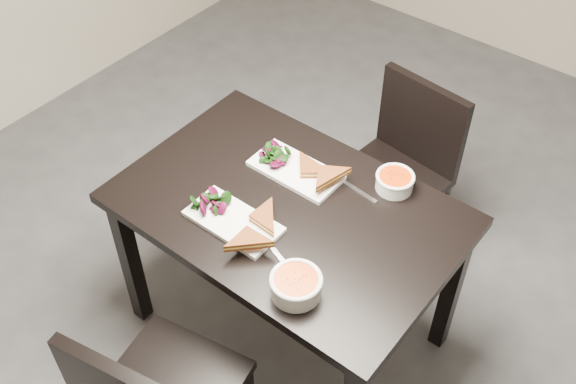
% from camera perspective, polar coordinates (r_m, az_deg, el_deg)
% --- Properties ---
extents(ground, '(5.00, 5.00, 0.00)m').
position_cam_1_polar(ground, '(2.89, 6.98, -14.59)').
color(ground, '#47474C').
rests_on(ground, ground).
extents(table, '(1.20, 0.80, 0.75)m').
position_cam_1_polar(table, '(2.47, 0.00, -2.76)').
color(table, black).
rests_on(table, ground).
extents(chair_far, '(0.46, 0.46, 0.85)m').
position_cam_1_polar(chair_far, '(2.99, 9.49, 2.36)').
color(chair_far, black).
rests_on(chair_far, ground).
extents(plate_near, '(0.34, 0.17, 0.02)m').
position_cam_1_polar(plate_near, '(2.34, -4.61, -2.48)').
color(plate_near, white).
rests_on(plate_near, table).
extents(sandwich_near, '(0.18, 0.14, 0.05)m').
position_cam_1_polar(sandwich_near, '(2.29, -3.20, -2.41)').
color(sandwich_near, '#974E1F').
rests_on(sandwich_near, plate_near).
extents(salad_near, '(0.10, 0.09, 0.05)m').
position_cam_1_polar(salad_near, '(2.37, -6.46, -0.85)').
color(salad_near, black).
rests_on(salad_near, plate_near).
extents(soup_bowl_near, '(0.17, 0.17, 0.07)m').
position_cam_1_polar(soup_bowl_near, '(2.12, 0.68, -7.78)').
color(soup_bowl_near, white).
rests_on(soup_bowl_near, table).
extents(cutlery_near, '(0.18, 0.07, 0.00)m').
position_cam_1_polar(cutlery_near, '(2.22, -0.11, -6.23)').
color(cutlery_near, silver).
rests_on(cutlery_near, table).
extents(plate_far, '(0.34, 0.17, 0.02)m').
position_cam_1_polar(plate_far, '(2.52, 0.64, 1.81)').
color(plate_far, white).
rests_on(plate_far, table).
extents(sandwich_far, '(0.21, 0.21, 0.06)m').
position_cam_1_polar(sandwich_far, '(2.45, 1.63, 1.60)').
color(sandwich_far, '#974E1F').
rests_on(sandwich_far, plate_far).
extents(salad_far, '(0.11, 0.10, 0.05)m').
position_cam_1_polar(salad_far, '(2.54, -1.14, 3.30)').
color(salad_far, black).
rests_on(salad_far, plate_far).
extents(soup_bowl_far, '(0.14, 0.14, 0.06)m').
position_cam_1_polar(soup_bowl_far, '(2.47, 8.97, 0.94)').
color(soup_bowl_far, white).
rests_on(soup_bowl_far, table).
extents(cutlery_far, '(0.18, 0.03, 0.00)m').
position_cam_1_polar(cutlery_far, '(2.46, 5.81, 0.18)').
color(cutlery_far, silver).
rests_on(cutlery_far, table).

